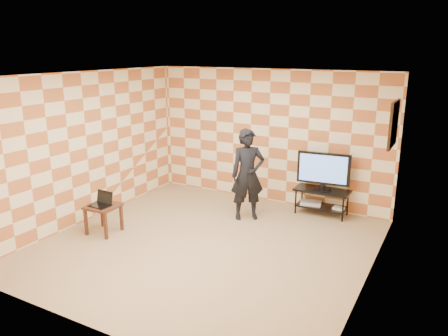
{
  "coord_description": "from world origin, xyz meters",
  "views": [
    {
      "loc": [
        3.38,
        -5.56,
        3.08
      ],
      "look_at": [
        0.0,
        0.6,
        1.15
      ],
      "focal_mm": 35.0,
      "sensor_mm": 36.0,
      "label": 1
    }
  ],
  "objects_px": {
    "person": "(248,175)",
    "tv": "(324,169)",
    "side_table": "(103,210)",
    "tv_stand": "(322,196)"
  },
  "relations": [
    {
      "from": "tv_stand",
      "to": "person",
      "type": "xyz_separation_m",
      "value": [
        -1.16,
        -0.85,
        0.48
      ]
    },
    {
      "from": "tv_stand",
      "to": "tv",
      "type": "distance_m",
      "value": 0.53
    },
    {
      "from": "person",
      "to": "tv_stand",
      "type": "bearing_deg",
      "value": -0.95
    },
    {
      "from": "tv",
      "to": "side_table",
      "type": "relative_size",
      "value": 1.84
    },
    {
      "from": "tv",
      "to": "person",
      "type": "distance_m",
      "value": 1.44
    },
    {
      "from": "tv_stand",
      "to": "person",
      "type": "height_order",
      "value": "person"
    },
    {
      "from": "tv",
      "to": "person",
      "type": "height_order",
      "value": "person"
    },
    {
      "from": "side_table",
      "to": "person",
      "type": "distance_m",
      "value": 2.62
    },
    {
      "from": "person",
      "to": "tv",
      "type": "bearing_deg",
      "value": -1.04
    },
    {
      "from": "tv_stand",
      "to": "tv",
      "type": "xyz_separation_m",
      "value": [
        -0.0,
        -0.0,
        0.53
      ]
    }
  ]
}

